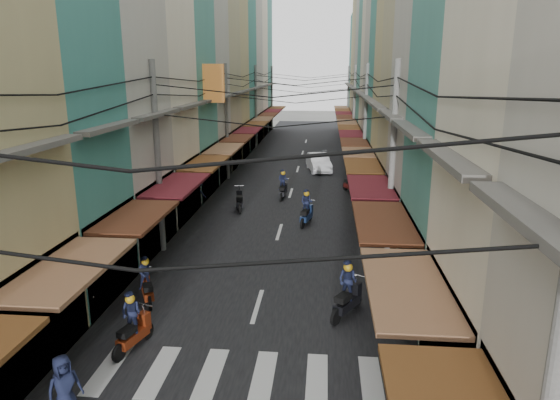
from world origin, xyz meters
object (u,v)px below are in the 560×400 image
Objects in this scene: bicycle at (495,332)px; white_car at (318,171)px; traffic_sign at (430,234)px; market_umbrella at (472,303)px.

white_car is at bearing 15.26° from bicycle.
white_car is 25.11m from bicycle.
bicycle is 0.58× the size of traffic_sign.
white_car is 2.90× the size of bicycle.
market_umbrella reaches higher than white_car.
traffic_sign is at bearing -89.08° from white_car.
market_umbrella is at bearing -91.01° from traffic_sign.
market_umbrella is at bearing -91.56° from white_car.
bicycle is 0.66× the size of market_umbrella.
white_car reaches higher than bicycle.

